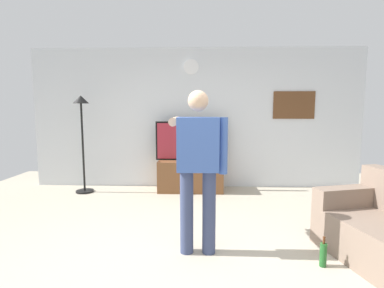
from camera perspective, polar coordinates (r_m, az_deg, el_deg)
name	(u,v)px	position (r m, az deg, el deg)	size (l,w,h in m)	color
ground_plane	(191,262)	(3.11, -0.15, -22.37)	(8.40, 8.40, 0.00)	#B2A893
back_wall	(196,119)	(5.67, 0.84, 5.07)	(6.40, 0.10, 2.70)	silver
tv_stand	(191,175)	(5.46, -0.26, -6.25)	(1.21, 0.57, 0.58)	brown
television	(191,141)	(5.39, -0.25, 0.63)	(1.31, 0.07, 0.73)	black
wall_clock	(191,67)	(5.67, -0.17, 15.07)	(0.28, 0.28, 0.03)	white
framed_picture	(294,105)	(5.89, 19.54, 7.29)	(0.79, 0.04, 0.52)	brown
floor_lamp	(82,124)	(5.58, -21.01, 3.79)	(0.32, 0.32, 1.78)	black
person_standing_nearer_lamp	(198,162)	(2.98, 1.18, -3.64)	(0.61, 0.78, 1.71)	#384266
beverage_bottle	(323,254)	(3.24, 24.58, -19.29)	(0.07, 0.07, 0.30)	#1E5923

